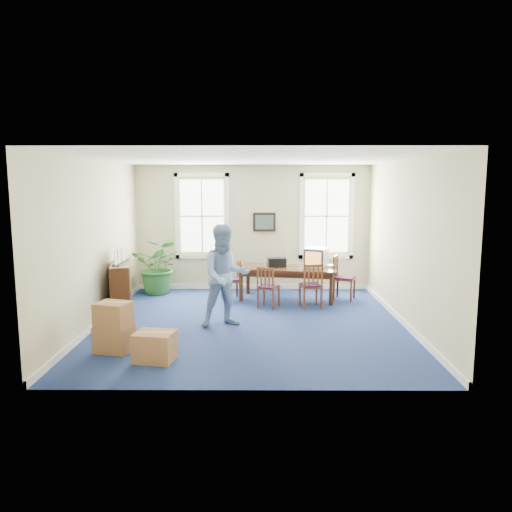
{
  "coord_description": "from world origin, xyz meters",
  "views": [
    {
      "loc": [
        0.15,
        -9.57,
        2.74
      ],
      "look_at": [
        0.1,
        0.6,
        1.25
      ],
      "focal_mm": 35.0,
      "sensor_mm": 36.0,
      "label": 1
    }
  ],
  "objects_px": {
    "chair_near_left": "(269,287)",
    "potted_plant": "(159,266)",
    "conference_table": "(288,283)",
    "man": "(225,276)",
    "cardboard_boxes": "(129,324)",
    "crt_tv": "(316,257)",
    "credenza": "(121,289)"
  },
  "relations": [
    {
      "from": "man",
      "to": "potted_plant",
      "type": "height_order",
      "value": "man"
    },
    {
      "from": "crt_tv",
      "to": "man",
      "type": "relative_size",
      "value": 0.27
    },
    {
      "from": "chair_near_left",
      "to": "potted_plant",
      "type": "height_order",
      "value": "potted_plant"
    },
    {
      "from": "conference_table",
      "to": "chair_near_left",
      "type": "xyz_separation_m",
      "value": [
        -0.47,
        -0.78,
        0.08
      ]
    },
    {
      "from": "crt_tv",
      "to": "potted_plant",
      "type": "bearing_deg",
      "value": -165.55
    },
    {
      "from": "crt_tv",
      "to": "cardboard_boxes",
      "type": "height_order",
      "value": "crt_tv"
    },
    {
      "from": "chair_near_left",
      "to": "potted_plant",
      "type": "relative_size",
      "value": 0.68
    },
    {
      "from": "crt_tv",
      "to": "man",
      "type": "distance_m",
      "value": 3.04
    },
    {
      "from": "man",
      "to": "cardboard_boxes",
      "type": "bearing_deg",
      "value": -155.36
    },
    {
      "from": "conference_table",
      "to": "potted_plant",
      "type": "distance_m",
      "value": 3.25
    },
    {
      "from": "crt_tv",
      "to": "chair_near_left",
      "type": "distance_m",
      "value": 1.51
    },
    {
      "from": "potted_plant",
      "to": "cardboard_boxes",
      "type": "height_order",
      "value": "potted_plant"
    },
    {
      "from": "chair_near_left",
      "to": "potted_plant",
      "type": "bearing_deg",
      "value": -4.77
    },
    {
      "from": "chair_near_left",
      "to": "cardboard_boxes",
      "type": "xyz_separation_m",
      "value": [
        -2.37,
        -2.84,
        -0.03
      ]
    },
    {
      "from": "chair_near_left",
      "to": "conference_table",
      "type": "bearing_deg",
      "value": -98.31
    },
    {
      "from": "conference_table",
      "to": "man",
      "type": "height_order",
      "value": "man"
    },
    {
      "from": "conference_table",
      "to": "crt_tv",
      "type": "xyz_separation_m",
      "value": [
        0.67,
        0.05,
        0.61
      ]
    },
    {
      "from": "credenza",
      "to": "crt_tv",
      "type": "bearing_deg",
      "value": 4.55
    },
    {
      "from": "cardboard_boxes",
      "to": "crt_tv",
      "type": "bearing_deg",
      "value": 46.28
    },
    {
      "from": "conference_table",
      "to": "man",
      "type": "distance_m",
      "value": 2.66
    },
    {
      "from": "credenza",
      "to": "cardboard_boxes",
      "type": "height_order",
      "value": "credenza"
    },
    {
      "from": "chair_near_left",
      "to": "man",
      "type": "bearing_deg",
      "value": 82.12
    },
    {
      "from": "chair_near_left",
      "to": "credenza",
      "type": "height_order",
      "value": "credenza"
    },
    {
      "from": "chair_near_left",
      "to": "potted_plant",
      "type": "distance_m",
      "value": 3.06
    },
    {
      "from": "credenza",
      "to": "potted_plant",
      "type": "xyz_separation_m",
      "value": [
        0.42,
        1.94,
        0.15
      ]
    },
    {
      "from": "crt_tv",
      "to": "cardboard_boxes",
      "type": "bearing_deg",
      "value": -110.77
    },
    {
      "from": "chair_near_left",
      "to": "cardboard_boxes",
      "type": "distance_m",
      "value": 3.7
    },
    {
      "from": "conference_table",
      "to": "credenza",
      "type": "distance_m",
      "value": 3.83
    },
    {
      "from": "crt_tv",
      "to": "chair_near_left",
      "type": "height_order",
      "value": "crt_tv"
    },
    {
      "from": "man",
      "to": "credenza",
      "type": "bearing_deg",
      "value": 140.09
    },
    {
      "from": "credenza",
      "to": "cardboard_boxes",
      "type": "bearing_deg",
      "value": -85.17
    },
    {
      "from": "credenza",
      "to": "man",
      "type": "bearing_deg",
      "value": -35.26
    }
  ]
}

